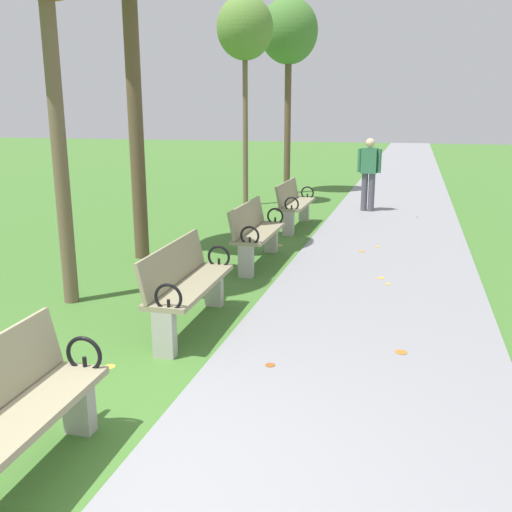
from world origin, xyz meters
TOP-DOWN VIEW (x-y plane):
  - ground_plane at (0.00, 0.00)m, footprint 80.00×80.00m
  - paved_walkway at (1.33, 18.00)m, footprint 2.66×44.00m
  - park_bench_1 at (-0.50, -0.13)m, footprint 0.54×1.62m
  - park_bench_2 at (-0.50, 2.69)m, footprint 0.52×1.61m
  - park_bench_3 at (-0.50, 5.40)m, footprint 0.48×1.60m
  - park_bench_4 at (-0.50, 8.19)m, footprint 0.48×1.60m
  - tree_3 at (-2.19, 10.56)m, footprint 1.28×1.28m
  - tree_4 at (-1.68, 12.89)m, footprint 1.52×1.52m
  - pedestrian_walking at (0.73, 10.44)m, footprint 0.53×0.25m
  - scattered_leaves at (-0.09, 4.00)m, footprint 4.68×11.73m

SIDE VIEW (x-z plane):
  - ground_plane at x=0.00m, z-range 0.00..0.00m
  - paved_walkway at x=1.33m, z-range 0.00..0.02m
  - scattered_leaves at x=-0.09m, z-range 0.00..0.02m
  - park_bench_1 at x=-0.50m, z-range 0.04..0.93m
  - park_bench_2 at x=-0.50m, z-range 0.04..0.93m
  - park_bench_3 at x=-0.50m, z-range 0.04..0.93m
  - park_bench_4 at x=-0.50m, z-range 0.04..0.93m
  - pedestrian_walking at x=0.73m, z-range 0.12..1.74m
  - tree_3 at x=-2.19m, z-range 1.62..6.36m
  - tree_4 at x=-1.68m, z-range 1.64..6.72m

